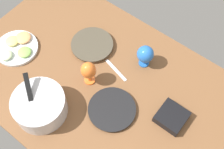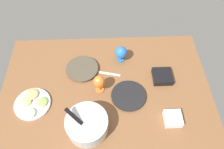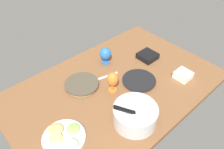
{
  "view_description": "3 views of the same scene",
  "coord_description": "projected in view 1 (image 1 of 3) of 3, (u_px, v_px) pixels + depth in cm",
  "views": [
    {
      "loc": [
        -55.27,
        58.35,
        148.08
      ],
      "look_at": [
        -4.59,
        -6.73,
        4.21
      ],
      "focal_mm": 47.25,
      "sensor_mm": 36.0,
      "label": 1
    },
    {
      "loc": [
        -1.32,
        86.98,
        143.0
      ],
      "look_at": [
        -5.17,
        -8.7,
        4.21
      ],
      "focal_mm": 34.72,
      "sensor_mm": 36.0,
      "label": 2
    },
    {
      "loc": [
        82.23,
        87.3,
        116.83
      ],
      "look_at": [
        -3.84,
        -7.75,
        4.21
      ],
      "focal_mm": 35.34,
      "sensor_mm": 36.0,
      "label": 3
    }
  ],
  "objects": [
    {
      "name": "dinner_plate_left",
      "position": [
        112.0,
        109.0,
        1.59
      ],
      "size": [
        26.0,
        26.0,
        2.14
      ],
      "color": "#4C4C51",
      "rests_on": "ground_plane"
    },
    {
      "name": "mixing_bowl",
      "position": [
        40.0,
        105.0,
        1.54
      ],
      "size": [
        28.09,
        28.09,
        19.47
      ],
      "color": "silver",
      "rests_on": "ground_plane"
    },
    {
      "name": "square_bowl_black",
      "position": [
        172.0,
        117.0,
        1.55
      ],
      "size": [
        14.74,
        14.74,
        4.94
      ],
      "color": "black",
      "rests_on": "ground_plane"
    },
    {
      "name": "ground_plane",
      "position": [
        99.0,
        84.0,
        1.7
      ],
      "size": [
        160.0,
        104.0,
        4.0
      ],
      "primitive_type": "cube",
      "color": "brown"
    },
    {
      "name": "fruit_platter",
      "position": [
        17.0,
        47.0,
        1.78
      ],
      "size": [
        26.14,
        26.14,
        4.47
      ],
      "color": "silver",
      "rests_on": "ground_plane"
    },
    {
      "name": "hurricane_glass_blue",
      "position": [
        145.0,
        55.0,
        1.67
      ],
      "size": [
        9.75,
        9.75,
        14.78
      ],
      "color": "blue",
      "rests_on": "ground_plane"
    },
    {
      "name": "dinner_plate_right",
      "position": [
        92.0,
        45.0,
        1.79
      ],
      "size": [
        25.71,
        25.71,
        2.9
      ],
      "color": "beige",
      "rests_on": "ground_plane"
    },
    {
      "name": "hurricane_glass_orange",
      "position": [
        89.0,
        71.0,
        1.6
      ],
      "size": [
        8.5,
        8.5,
        16.69
      ],
      "color": "orange",
      "rests_on": "ground_plane"
    },
    {
      "name": "fork_by_right_plate",
      "position": [
        116.0,
        70.0,
        1.72
      ],
      "size": [
        17.92,
        5.96,
        0.6
      ],
      "primitive_type": "cube",
      "rotation": [
        0.0,
        0.0,
        -0.24
      ],
      "color": "silver",
      "rests_on": "ground_plane"
    }
  ]
}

